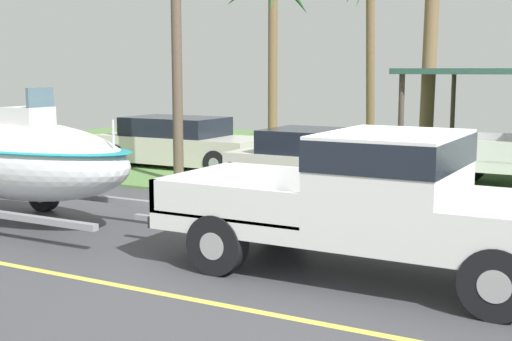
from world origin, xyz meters
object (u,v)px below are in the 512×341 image
(parked_sedan_far, at_px, (181,143))
(palm_tree_near_left, at_px, (272,4))
(pickup_truck_towing, at_px, (389,198))
(boat_on_trailer, at_px, (19,160))
(parked_sedan_near, at_px, (330,163))

(parked_sedan_far, relative_size, palm_tree_near_left, 0.77)
(pickup_truck_towing, height_order, palm_tree_near_left, palm_tree_near_left)
(boat_on_trailer, xyz_separation_m, parked_sedan_far, (-1.59, 7.08, -0.45))
(parked_sedan_far, distance_m, palm_tree_near_left, 5.85)
(pickup_truck_towing, distance_m, parked_sedan_far, 10.82)
(boat_on_trailer, distance_m, parked_sedan_near, 6.38)
(pickup_truck_towing, height_order, parked_sedan_far, pickup_truck_towing)
(pickup_truck_towing, xyz_separation_m, parked_sedan_near, (-3.06, 5.29, -0.37))
(boat_on_trailer, xyz_separation_m, parked_sedan_near, (3.53, 5.29, -0.45))
(parked_sedan_far, height_order, palm_tree_near_left, palm_tree_near_left)
(pickup_truck_towing, bearing_deg, palm_tree_near_left, 123.98)
(parked_sedan_near, relative_size, parked_sedan_far, 0.93)
(parked_sedan_far, bearing_deg, parked_sedan_near, -19.19)
(boat_on_trailer, relative_size, parked_sedan_far, 1.28)
(parked_sedan_far, bearing_deg, palm_tree_near_left, 82.51)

